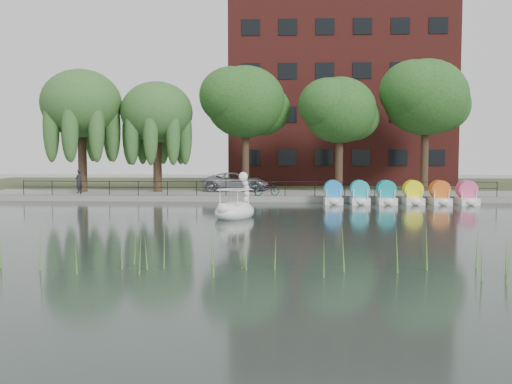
# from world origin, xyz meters

# --- Properties ---
(ground_plane) EXTENTS (120.00, 120.00, 0.00)m
(ground_plane) POSITION_xyz_m (0.00, 0.00, 0.00)
(ground_plane) COLOR #313D39
(promenade) EXTENTS (40.00, 6.00, 0.40)m
(promenade) POSITION_xyz_m (0.00, 16.00, 0.20)
(promenade) COLOR gray
(promenade) RESTS_ON ground_plane
(kerb) EXTENTS (40.00, 0.25, 0.40)m
(kerb) POSITION_xyz_m (0.00, 13.05, 0.20)
(kerb) COLOR gray
(kerb) RESTS_ON ground_plane
(land_strip) EXTENTS (60.00, 22.00, 0.36)m
(land_strip) POSITION_xyz_m (0.00, 30.00, 0.18)
(land_strip) COLOR #47512D
(land_strip) RESTS_ON ground_plane
(railing) EXTENTS (32.00, 0.05, 1.00)m
(railing) POSITION_xyz_m (0.00, 13.25, 1.15)
(railing) COLOR black
(railing) RESTS_ON promenade
(apartment_building) EXTENTS (20.00, 10.07, 18.00)m
(apartment_building) POSITION_xyz_m (7.00, 29.97, 9.36)
(apartment_building) COLOR #4C1E16
(apartment_building) RESTS_ON land_strip
(willow_left) EXTENTS (5.88, 5.88, 9.01)m
(willow_left) POSITION_xyz_m (-13.00, 16.50, 6.87)
(willow_left) COLOR #473323
(willow_left) RESTS_ON promenade
(willow_mid) EXTENTS (5.32, 5.32, 8.15)m
(willow_mid) POSITION_xyz_m (-7.50, 17.00, 6.25)
(willow_mid) COLOR #473323
(willow_mid) RESTS_ON promenade
(broadleaf_center) EXTENTS (6.00, 6.00, 9.25)m
(broadleaf_center) POSITION_xyz_m (-1.00, 18.00, 7.06)
(broadleaf_center) COLOR #473323
(broadleaf_center) RESTS_ON promenade
(broadleaf_right) EXTENTS (5.40, 5.40, 8.32)m
(broadleaf_right) POSITION_xyz_m (6.00, 17.50, 6.39)
(broadleaf_right) COLOR #473323
(broadleaf_right) RESTS_ON promenade
(broadleaf_far) EXTENTS (6.30, 6.30, 9.71)m
(broadleaf_far) POSITION_xyz_m (12.50, 18.50, 7.40)
(broadleaf_far) COLOR #473323
(broadleaf_far) RESTS_ON promenade
(minivan) EXTENTS (2.99, 5.95, 1.62)m
(minivan) POSITION_xyz_m (-1.74, 17.90, 1.21)
(minivan) COLOR gray
(minivan) RESTS_ON promenade
(bicycle) EXTENTS (0.84, 1.79, 1.00)m
(bicycle) POSITION_xyz_m (0.75, 13.50, 0.90)
(bicycle) COLOR gray
(bicycle) RESTS_ON promenade
(pedestrian) EXTENTS (0.70, 0.84, 1.98)m
(pedestrian) POSITION_xyz_m (-12.74, 14.98, 1.39)
(pedestrian) COLOR black
(pedestrian) RESTS_ON promenade
(swan_boat) EXTENTS (2.70, 3.19, 2.31)m
(swan_boat) POSITION_xyz_m (-0.54, 3.68, 0.51)
(swan_boat) COLOR white
(swan_boat) RESTS_ON ground_plane
(pedal_boat_row) EXTENTS (9.65, 1.70, 1.40)m
(pedal_boat_row) POSITION_xyz_m (9.35, 11.84, 0.61)
(pedal_boat_row) COLOR white
(pedal_boat_row) RESTS_ON ground_plane
(reed_bank) EXTENTS (24.00, 2.40, 1.20)m
(reed_bank) POSITION_xyz_m (2.00, -9.50, 0.60)
(reed_bank) COLOR #669938
(reed_bank) RESTS_ON ground_plane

